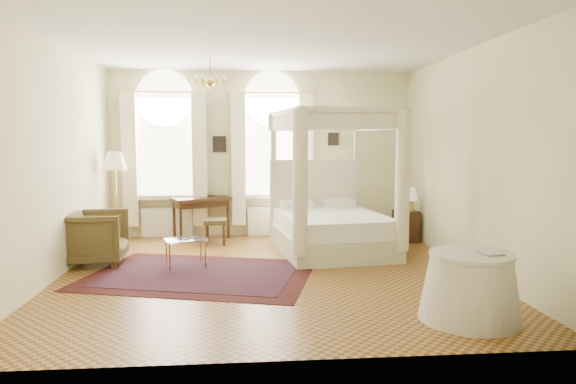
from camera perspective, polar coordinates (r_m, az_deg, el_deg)
name	(u,v)px	position (r m, az deg, el deg)	size (l,w,h in m)	color
ground	(270,273)	(7.63, -2.03, -8.96)	(6.00, 6.00, 0.00)	olive
room_walls	(269,138)	(7.37, -2.09, 6.07)	(6.00, 6.00, 6.00)	#FAF3BE
window_left	(166,163)	(10.36, -13.46, 3.18)	(1.62, 0.27, 3.29)	white
window_right	(272,162)	(10.27, -1.76, 3.32)	(1.62, 0.27, 3.29)	white
chandelier	(210,80)	(8.63, -8.64, 12.17)	(0.51, 0.45, 0.50)	#B9933D
wall_pictures	(266,142)	(10.35, -2.43, 5.57)	(2.54, 0.03, 0.39)	black
canopy_bed	(332,220)	(8.91, 4.89, -3.16)	(2.13, 2.48, 2.44)	beige
nightstand	(405,226)	(10.06, 12.92, -3.70)	(0.42, 0.38, 0.60)	#381E0F
nightstand_lamp	(410,196)	(9.92, 13.40, -0.40)	(0.30, 0.30, 0.44)	#B9933D
writing_desk	(201,203)	(10.18, -9.64, -1.25)	(1.22, 0.96, 0.82)	#381E0F
laptop	(209,196)	(10.29, -8.74, -0.42)	(0.35, 0.23, 0.03)	black
stool	(216,223)	(9.63, -8.05, -3.47)	(0.42, 0.42, 0.47)	#473A1E
armchair	(95,237)	(8.62, -20.61, -4.74)	(0.90, 0.93, 0.84)	#483C1F
coffee_table	(186,241)	(8.10, -11.31, -5.40)	(0.72, 0.59, 0.43)	silver
floor_lamp	(115,166)	(9.82, -18.69, 2.77)	(0.44, 0.44, 1.72)	#B9933D
oriental_rug	(200,274)	(7.62, -9.76, -9.02)	(3.61, 2.99, 0.01)	#3E0E0F
side_table	(470,287)	(6.00, 19.58, -9.90)	(1.09, 1.09, 0.74)	beige
book	(481,253)	(5.87, 20.66, -6.35)	(0.20, 0.27, 0.03)	black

